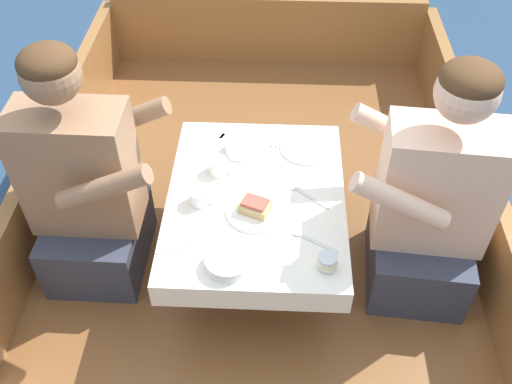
% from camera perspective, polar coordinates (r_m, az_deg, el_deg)
% --- Properties ---
extents(ground_plane, '(60.00, 60.00, 0.00)m').
position_cam_1_polar(ground_plane, '(2.65, -0.04, -11.68)').
color(ground_plane, navy).
extents(boat_deck, '(1.91, 3.24, 0.32)m').
position_cam_1_polar(boat_deck, '(2.52, -0.04, -9.71)').
color(boat_deck, brown).
rests_on(boat_deck, ground_plane).
extents(gunwale_port, '(0.06, 3.24, 0.35)m').
position_cam_1_polar(gunwale_port, '(2.46, -22.21, -3.72)').
color(gunwale_port, '#936033').
rests_on(gunwale_port, boat_deck).
extents(gunwale_starboard, '(0.06, 3.24, 0.35)m').
position_cam_1_polar(gunwale_starboard, '(2.41, 22.65, -5.18)').
color(gunwale_starboard, '#936033').
rests_on(gunwale_starboard, boat_deck).
extents(bow_coaming, '(1.79, 0.06, 0.40)m').
position_cam_1_polar(bow_coaming, '(3.48, 1.17, 15.88)').
color(bow_coaming, '#936033').
rests_on(bow_coaming, boat_deck).
extents(cockpit_table, '(0.66, 0.86, 0.38)m').
position_cam_1_polar(cockpit_table, '(2.15, -0.00, -1.06)').
color(cockpit_table, '#B2B2B7').
rests_on(cockpit_table, boat_deck).
extents(person_port, '(0.53, 0.44, 1.01)m').
position_cam_1_polar(person_port, '(2.21, -16.60, 0.15)').
color(person_port, '#333847').
rests_on(person_port, boat_deck).
extents(person_starboard, '(0.55, 0.48, 1.00)m').
position_cam_1_polar(person_starboard, '(2.15, 16.97, -1.40)').
color(person_starboard, '#333847').
rests_on(person_starboard, boat_deck).
extents(plate_sandwich, '(0.21, 0.21, 0.01)m').
position_cam_1_polar(plate_sandwich, '(2.06, -0.14, -1.94)').
color(plate_sandwich, white).
rests_on(plate_sandwich, cockpit_table).
extents(plate_bread, '(0.21, 0.21, 0.01)m').
position_cam_1_polar(plate_bread, '(2.33, 5.00, 4.42)').
color(plate_bread, white).
rests_on(plate_bread, cockpit_table).
extents(sandwich, '(0.13, 0.11, 0.05)m').
position_cam_1_polar(sandwich, '(2.04, -0.14, -1.42)').
color(sandwich, tan).
rests_on(sandwich, plate_sandwich).
extents(bowl_port_near, '(0.15, 0.15, 0.04)m').
position_cam_1_polar(bowl_port_near, '(1.89, -2.87, -6.97)').
color(bowl_port_near, white).
rests_on(bowl_port_near, cockpit_table).
extents(bowl_starboard_near, '(0.12, 0.12, 0.04)m').
position_cam_1_polar(bowl_starboard_near, '(2.30, -1.64, 4.48)').
color(bowl_starboard_near, white).
rests_on(bowl_starboard_near, cockpit_table).
extents(coffee_cup_port, '(0.10, 0.08, 0.06)m').
position_cam_1_polar(coffee_cup_port, '(2.09, -5.67, -0.33)').
color(coffee_cup_port, white).
rests_on(coffee_cup_port, cockpit_table).
extents(coffee_cup_starboard, '(0.11, 0.08, 0.06)m').
position_cam_1_polar(coffee_cup_starboard, '(2.21, -3.79, 2.62)').
color(coffee_cup_starboard, white).
rests_on(coffee_cup_starboard, cockpit_table).
extents(tin_can, '(0.07, 0.07, 0.05)m').
position_cam_1_polar(tin_can, '(1.90, 7.14, -6.98)').
color(tin_can, silver).
rests_on(tin_can, cockpit_table).
extents(utensil_spoon_center, '(0.14, 0.12, 0.01)m').
position_cam_1_polar(utensil_spoon_center, '(2.14, 4.82, -0.16)').
color(utensil_spoon_center, silver).
rests_on(utensil_spoon_center, cockpit_table).
extents(utensil_spoon_port, '(0.08, 0.16, 0.01)m').
position_cam_1_polar(utensil_spoon_port, '(2.31, 1.45, 4.06)').
color(utensil_spoon_port, silver).
rests_on(utensil_spoon_port, cockpit_table).
extents(utensil_spoon_starboard, '(0.16, 0.09, 0.01)m').
position_cam_1_polar(utensil_spoon_starboard, '(1.99, 5.23, -4.66)').
color(utensil_spoon_starboard, silver).
rests_on(utensil_spoon_starboard, cockpit_table).
extents(utensil_fork_port, '(0.09, 0.16, 0.00)m').
position_cam_1_polar(utensil_fork_port, '(2.35, -4.04, 4.90)').
color(utensil_fork_port, silver).
rests_on(utensil_fork_port, cockpit_table).
extents(utensil_knife_port, '(0.16, 0.08, 0.00)m').
position_cam_1_polar(utensil_knife_port, '(1.97, -7.54, -5.48)').
color(utensil_knife_port, silver).
rests_on(utensil_knife_port, cockpit_table).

